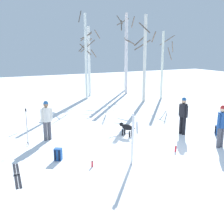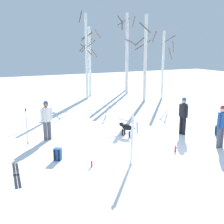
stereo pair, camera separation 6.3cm
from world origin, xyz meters
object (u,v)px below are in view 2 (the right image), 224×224
object	(u,v)px
water_bottle_0	(175,149)
birch_tree_4	(127,56)
ski_pair_lying_0	(17,175)
birch_tree_3	(145,57)
birch_tree_1	(86,55)
water_bottle_1	(92,164)
ski_pair_planted_0	(132,139)
backpack_0	(218,131)
backpack_1	(58,154)
birch_tree_5	(127,51)
birch_tree_2	(90,60)
ski_poles_0	(27,126)
birch_tree_6	(164,64)
person_2	(183,113)
person_0	(222,124)
dog	(126,127)
person_1	(47,118)

from	to	relation	value
water_bottle_0	birch_tree_4	distance (m)	13.70
ski_pair_lying_0	birch_tree_3	xyz separation A→B (m)	(9.99, 8.43, 3.16)
birch_tree_1	birch_tree_4	bearing A→B (deg)	11.72
water_bottle_0	water_bottle_1	distance (m)	3.39
ski_pair_planted_0	backpack_0	distance (m)	5.30
backpack_0	backpack_1	bearing A→B (deg)	176.98
birch_tree_4	birch_tree_5	bearing A→B (deg)	63.03
backpack_1	birch_tree_1	xyz separation A→B (m)	(5.07, 10.51, 3.06)
water_bottle_1	birch_tree_2	distance (m)	13.83
water_bottle_0	water_bottle_1	size ratio (longest dim) A/B	1.17
birch_tree_3	backpack_0	bearing A→B (deg)	-98.33
backpack_0	birch_tree_1	size ratio (longest dim) A/B	0.07
ski_pair_planted_0	water_bottle_0	world-z (taller)	ski_pair_planted_0
birch_tree_1	water_bottle_1	bearing A→B (deg)	-109.95
ski_poles_0	birch_tree_6	size ratio (longest dim) A/B	0.30
person_2	birch_tree_5	bearing A→B (deg)	72.67
water_bottle_1	birch_tree_6	size ratio (longest dim) A/B	0.04
birch_tree_1	birch_tree_6	world-z (taller)	birch_tree_1
ski_pair_planted_0	birch_tree_3	xyz separation A→B (m)	(6.34, 9.30, 2.27)
person_0	dog	xyz separation A→B (m)	(-2.66, 2.90, -0.59)
backpack_0	birch_tree_6	xyz separation A→B (m)	(3.01, 8.50, 2.43)
backpack_1	birch_tree_6	xyz separation A→B (m)	(10.32, 8.11, 2.43)
person_2	birch_tree_4	distance (m)	11.51
person_0	birch_tree_6	distance (m)	10.67
ski_pair_planted_0	ski_pair_lying_0	bearing A→B (deg)	166.60
birch_tree_4	birch_tree_2	bearing A→B (deg)	175.31
person_2	water_bottle_0	size ratio (longest dim) A/B	6.88
ski_pair_planted_0	birch_tree_5	distance (m)	16.72
person_2	birch_tree_2	world-z (taller)	birch_tree_2
backpack_0	birch_tree_3	world-z (taller)	birch_tree_3
dog	water_bottle_0	size ratio (longest dim) A/B	3.38
water_bottle_0	birch_tree_2	distance (m)	13.14
backpack_1	birch_tree_5	bearing A→B (deg)	53.03
person_1	backpack_1	distance (m)	2.47
birch_tree_6	birch_tree_4	bearing A→B (deg)	112.93
birch_tree_5	dog	bearing A→B (deg)	-118.47
birch_tree_1	birch_tree_6	xyz separation A→B (m)	(5.25, -2.40, -0.63)
person_0	ski_pair_lying_0	xyz separation A→B (m)	(-7.63, 0.96, -0.97)
backpack_0	water_bottle_0	xyz separation A→B (m)	(-3.05, -0.80, -0.10)
backpack_0	water_bottle_1	size ratio (longest dim) A/B	2.06
dog	birch_tree_3	size ratio (longest dim) A/B	0.14
water_bottle_0	birch_tree_6	world-z (taller)	birch_tree_6
person_2	backpack_1	xyz separation A→B (m)	(-5.92, -0.43, -0.77)
birch_tree_1	birch_tree_2	size ratio (longest dim) A/B	1.19
person_2	ski_poles_0	bearing A→B (deg)	166.17
person_2	backpack_0	bearing A→B (deg)	-30.47
dog	birch_tree_1	distance (m)	9.75
backpack_1	birch_tree_3	bearing A→B (deg)	42.60
ski_pair_lying_0	birch_tree_2	bearing A→B (deg)	59.28
person_1	birch_tree_5	xyz separation A→B (m)	(9.71, 10.78, 2.56)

